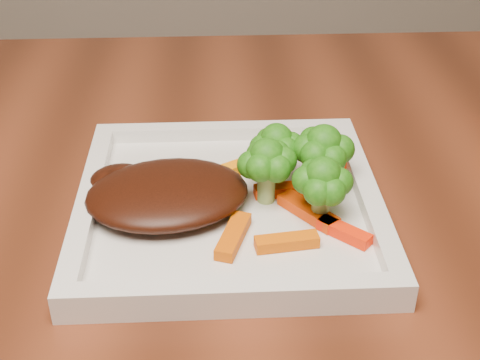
{
  "coord_description": "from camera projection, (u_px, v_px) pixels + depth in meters",
  "views": [
    {
      "loc": [
        -0.29,
        -0.33,
        1.1
      ],
      "look_at": [
        -0.26,
        0.17,
        0.79
      ],
      "focal_mm": 50.0,
      "sensor_mm": 36.0,
      "label": 1
    }
  ],
  "objects": [
    {
      "name": "carrot_2",
      "position": [
        233.0,
        236.0,
        0.56
      ],
      "size": [
        0.03,
        0.06,
        0.01
      ],
      "primitive_type": "cube",
      "rotation": [
        0.0,
        0.0,
        1.24
      ],
      "color": "#CC4F03",
      "rests_on": "plate"
    },
    {
      "name": "carrot_6",
      "position": [
        280.0,
        190.0,
        0.61
      ],
      "size": [
        0.05,
        0.02,
        0.01
      ],
      "primitive_type": "cube",
      "rotation": [
        0.0,
        0.0,
        0.11
      ],
      "color": "#FF3804",
      "rests_on": "plate"
    },
    {
      "name": "carrot_3",
      "position": [
        330.0,
        165.0,
        0.65
      ],
      "size": [
        0.05,
        0.03,
        0.01
      ],
      "primitive_type": "cube",
      "rotation": [
        0.0,
        0.0,
        0.39
      ],
      "color": "#F02E03",
      "rests_on": "plate"
    },
    {
      "name": "carrot_5",
      "position": [
        308.0,
        211.0,
        0.59
      ],
      "size": [
        0.05,
        0.06,
        0.01
      ],
      "primitive_type": "cube",
      "rotation": [
        0.0,
        0.0,
        -0.91
      ],
      "color": "#E93B03",
      "rests_on": "plate"
    },
    {
      "name": "broccoli_1",
      "position": [
        323.0,
        159.0,
        0.61
      ],
      "size": [
        0.08,
        0.08,
        0.06
      ],
      "primitive_type": null,
      "rotation": [
        0.0,
        0.0,
        -0.42
      ],
      "color": "#377012",
      "rests_on": "plate"
    },
    {
      "name": "carrot_4",
      "position": [
        241.0,
        166.0,
        0.65
      ],
      "size": [
        0.05,
        0.04,
        0.01
      ],
      "primitive_type": "cube",
      "rotation": [
        0.0,
        0.0,
        0.53
      ],
      "color": "orange",
      "rests_on": "plate"
    },
    {
      "name": "broccoli_0",
      "position": [
        276.0,
        149.0,
        0.62
      ],
      "size": [
        0.07,
        0.07,
        0.07
      ],
      "primitive_type": null,
      "rotation": [
        0.0,
        0.0,
        0.2
      ],
      "color": "#2A6110",
      "rests_on": "plate"
    },
    {
      "name": "broccoli_2",
      "position": [
        322.0,
        191.0,
        0.57
      ],
      "size": [
        0.06,
        0.06,
        0.06
      ],
      "primitive_type": null,
      "rotation": [
        0.0,
        0.0,
        0.05
      ],
      "color": "#1E7112",
      "rests_on": "plate"
    },
    {
      "name": "carrot_0",
      "position": [
        287.0,
        242.0,
        0.55
      ],
      "size": [
        0.05,
        0.02,
        0.01
      ],
      "primitive_type": "cube",
      "rotation": [
        0.0,
        0.0,
        0.13
      ],
      "color": "#D95803",
      "rests_on": "plate"
    },
    {
      "name": "steak",
      "position": [
        167.0,
        194.0,
        0.59
      ],
      "size": [
        0.16,
        0.13,
        0.03
      ],
      "primitive_type": "ellipsoid",
      "rotation": [
        0.0,
        0.0,
        0.16
      ],
      "color": "#351108",
      "rests_on": "plate"
    },
    {
      "name": "plate",
      "position": [
        229.0,
        209.0,
        0.61
      ],
      "size": [
        0.27,
        0.27,
        0.01
      ],
      "primitive_type": "cube",
      "color": "silver",
      "rests_on": "dining_table"
    },
    {
      "name": "carrot_1",
      "position": [
        344.0,
        232.0,
        0.56
      ],
      "size": [
        0.04,
        0.04,
        0.01
      ],
      "primitive_type": "cube",
      "rotation": [
        0.0,
        0.0,
        -0.75
      ],
      "color": "#FF2704",
      "rests_on": "plate"
    },
    {
      "name": "broccoli_3",
      "position": [
        267.0,
        171.0,
        0.59
      ],
      "size": [
        0.06,
        0.06,
        0.06
      ],
      "primitive_type": null,
      "rotation": [
        0.0,
        0.0,
        0.1
      ],
      "color": "#2E6611",
      "rests_on": "plate"
    }
  ]
}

